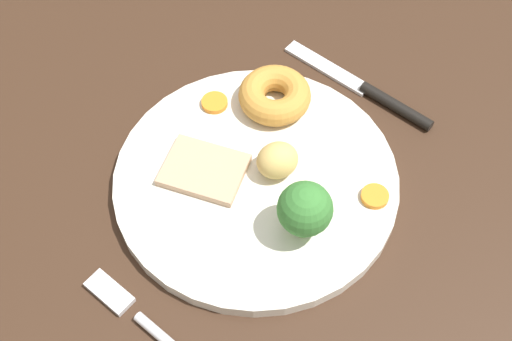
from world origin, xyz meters
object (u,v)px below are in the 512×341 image
carrot_coin_front (375,196)px  knife (370,91)px  roast_potato_left (277,160)px  carrot_coin_back (215,103)px  yorkshire_pudding (275,95)px  fork (149,326)px  dinner_plate (256,180)px  meat_slice_main (204,170)px  broccoli_floret (305,210)px

carrot_coin_front → knife: 14.02cm
roast_potato_left → carrot_coin_back: roast_potato_left is taller
roast_potato_left → yorkshire_pudding: bearing=35.5°
yorkshire_pudding → carrot_coin_back: 6.25cm
roast_potato_left → fork: bearing=178.6°
dinner_plate → knife: (16.34, -3.39, -0.25)cm
yorkshire_pudding → fork: (-25.64, -4.35, -2.37)cm
meat_slice_main → carrot_coin_back: meat_slice_main is taller
meat_slice_main → carrot_coin_back: (7.34, 4.21, -0.12)cm
roast_potato_left → fork: size_ratio=0.27×
roast_potato_left → knife: size_ratio=0.22×
yorkshire_pudding → knife: 10.74cm
knife → carrot_coin_back: bearing=48.8°
yorkshire_pudding → knife: yorkshire_pudding is taller
meat_slice_main → yorkshire_pudding: bearing=-4.3°
broccoli_floret → fork: 16.59cm
meat_slice_main → yorkshire_pudding: yorkshire_pudding is taller
roast_potato_left → broccoli_floret: 7.08cm
yorkshire_pudding → fork: bearing=-170.4°
roast_potato_left → meat_slice_main: bearing=126.3°
carrot_coin_back → knife: bearing=-46.3°
carrot_coin_back → knife: 16.59cm
yorkshire_pudding → roast_potato_left: bearing=-144.5°
yorkshire_pudding → roast_potato_left: roast_potato_left is taller
broccoli_floret → fork: size_ratio=0.40×
broccoli_floret → knife: 19.51cm
dinner_plate → roast_potato_left: 3.22cm
meat_slice_main → yorkshire_pudding: 10.98cm
meat_slice_main → carrot_coin_front: bearing=-65.6°
dinner_plate → carrot_coin_back: size_ratio=10.13×
carrot_coin_back → broccoli_floret: broccoli_floret is taller
knife → broccoli_floret: bearing=105.4°
yorkshire_pudding → roast_potato_left: size_ratio=1.82×
yorkshire_pudding → broccoli_floret: (-10.83, -10.34, 2.14)cm
carrot_coin_back → fork: size_ratio=0.18×
meat_slice_main → roast_potato_left: size_ratio=1.88×
dinner_plate → meat_slice_main: (-2.43, 4.37, 1.10)cm
carrot_coin_back → carrot_coin_front: bearing=-91.8°
meat_slice_main → knife: size_ratio=0.41×
yorkshire_pudding → dinner_plate: bearing=-157.2°
meat_slice_main → broccoli_floret: bearing=-89.6°
yorkshire_pudding → meat_slice_main: bearing=175.7°
knife → fork: bearing=90.7°
roast_potato_left → fork: (-18.87, 0.47, -2.73)cm
meat_slice_main → carrot_coin_front: 16.33cm
roast_potato_left → knife: 15.02cm
meat_slice_main → knife: 20.36cm
dinner_plate → roast_potato_left: roast_potato_left is taller
meat_slice_main → broccoli_floret: size_ratio=1.25×
carrot_coin_back → broccoli_floret: bearing=-115.3°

